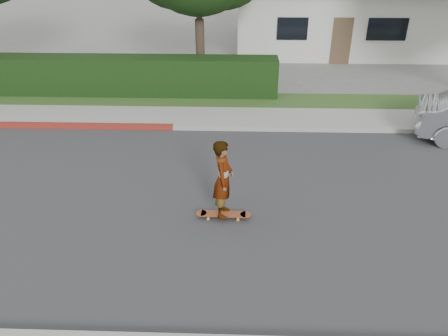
{
  "coord_description": "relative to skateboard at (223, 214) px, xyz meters",
  "views": [
    {
      "loc": [
        3.03,
        -8.66,
        5.67
      ],
      "look_at": [
        2.76,
        -0.21,
        1.0
      ],
      "focal_mm": 35.0,
      "sensor_mm": 36.0,
      "label": 1
    }
  ],
  "objects": [
    {
      "name": "curb_far",
      "position": [
        -2.76,
        4.81,
        -0.03
      ],
      "size": [
        60.0,
        0.2,
        0.15
      ],
      "primitive_type": "cube",
      "color": "#9E9E99",
      "rests_on": "ground"
    },
    {
      "name": "planting_strip",
      "position": [
        -2.76,
        7.31,
        -0.06
      ],
      "size": [
        60.0,
        1.6,
        0.1
      ],
      "primitive_type": "cube",
      "color": "#2D4C1E",
      "rests_on": "ground"
    },
    {
      "name": "hedge",
      "position": [
        -5.76,
        7.91,
        0.64
      ],
      "size": [
        15.0,
        1.0,
        1.5
      ],
      "primitive_type": "cube",
      "color": "black",
      "rests_on": "ground"
    },
    {
      "name": "skateboarder",
      "position": [
        0.0,
        0.0,
        0.9
      ],
      "size": [
        0.48,
        0.68,
        1.77
      ],
      "primitive_type": "imported",
      "rotation": [
        0.0,
        0.0,
        1.48
      ],
      "color": "white",
      "rests_on": "skateboard"
    },
    {
      "name": "ground",
      "position": [
        -2.76,
        0.71,
        -0.11
      ],
      "size": [
        120.0,
        120.0,
        0.0
      ],
      "primitive_type": "plane",
      "color": "slate",
      "rests_on": "ground"
    },
    {
      "name": "house",
      "position": [
        5.24,
        16.71,
        1.99
      ],
      "size": [
        10.6,
        8.6,
        4.3
      ],
      "color": "beige",
      "rests_on": "ground"
    },
    {
      "name": "sidewalk_far",
      "position": [
        -2.76,
        5.71,
        -0.05
      ],
      "size": [
        60.0,
        1.6,
        0.12
      ],
      "primitive_type": "cube",
      "color": "gray",
      "rests_on": "ground"
    },
    {
      "name": "skateboard",
      "position": [
        0.0,
        0.0,
        0.0
      ],
      "size": [
        1.23,
        0.27,
        0.11
      ],
      "rotation": [
        0.0,
        0.0,
        -0.03
      ],
      "color": "gold",
      "rests_on": "ground"
    },
    {
      "name": "road",
      "position": [
        -2.76,
        0.71,
        -0.1
      ],
      "size": [
        60.0,
        8.0,
        0.01
      ],
      "primitive_type": "cube",
      "color": "#2D2D30",
      "rests_on": "ground"
    }
  ]
}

